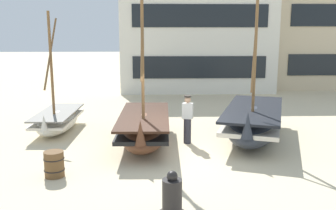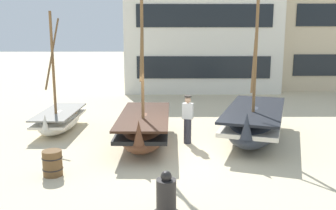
{
  "view_description": "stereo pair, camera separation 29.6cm",
  "coord_description": "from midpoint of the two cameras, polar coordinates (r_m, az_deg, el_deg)",
  "views": [
    {
      "loc": [
        -0.4,
        -11.27,
        3.84
      ],
      "look_at": [
        0.0,
        1.0,
        1.4
      ],
      "focal_mm": 39.82,
      "sensor_mm": 36.0,
      "label": 1
    },
    {
      "loc": [
        -0.1,
        -11.28,
        3.84
      ],
      "look_at": [
        0.0,
        1.0,
        1.4
      ],
      "focal_mm": 39.82,
      "sensor_mm": 36.0,
      "label": 2
    }
  ],
  "objects": [
    {
      "name": "fishing_boat_far_right",
      "position": [
        15.14,
        -17.06,
        -2.18
      ],
      "size": [
        1.41,
        3.49,
        4.56
      ],
      "color": "silver",
      "rests_on": "ground"
    },
    {
      "name": "fisherman_by_hull",
      "position": [
        12.87,
        2.35,
        -2.28
      ],
      "size": [
        0.41,
        0.31,
        1.68
      ],
      "color": "#33333D",
      "rests_on": "ground"
    },
    {
      "name": "capstan_winch",
      "position": [
        7.97,
        -0.46,
        -14.18
      ],
      "size": [
        0.6,
        0.6,
        1.03
      ],
      "color": "black",
      "rests_on": "ground"
    },
    {
      "name": "harbor_building_annex",
      "position": [
        29.38,
        23.38,
        9.23
      ],
      "size": [
        9.98,
        6.06,
        6.52
      ],
      "color": "beige",
      "rests_on": "ground"
    },
    {
      "name": "ground_plane",
      "position": [
        11.91,
        -0.56,
        -7.56
      ],
      "size": [
        120.0,
        120.0,
        0.0
      ],
      "primitive_type": "plane",
      "color": "beige"
    },
    {
      "name": "harbor_building_main",
      "position": [
        25.73,
        3.79,
        9.83
      ],
      "size": [
        10.05,
        6.26,
        6.41
      ],
      "color": "silver",
      "rests_on": "ground"
    },
    {
      "name": "wooden_barrel",
      "position": [
        10.57,
        -17.81,
        -8.6
      ],
      "size": [
        0.56,
        0.56,
        0.7
      ],
      "color": "brown",
      "rests_on": "ground"
    },
    {
      "name": "fishing_boat_near_left",
      "position": [
        12.84,
        -4.3,
        -3.45
      ],
      "size": [
        1.75,
        4.59,
        6.15
      ],
      "color": "brown",
      "rests_on": "ground"
    },
    {
      "name": "fishing_boat_centre_large",
      "position": [
        13.73,
        12.34,
        -2.49
      ],
      "size": [
        3.41,
        5.44,
        6.66
      ],
      "color": "#2D333D",
      "rests_on": "ground"
    }
  ]
}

